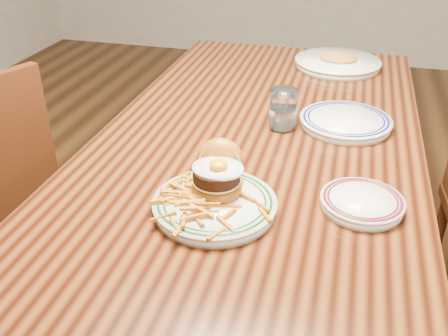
# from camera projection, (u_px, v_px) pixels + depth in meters

# --- Properties ---
(floor) EXTENTS (6.00, 6.00, 0.00)m
(floor) POSITION_uv_depth(u_px,v_px,m) (252.00, 325.00, 1.74)
(floor) COLOR black
(floor) RESTS_ON ground
(table) EXTENTS (0.85, 1.60, 0.75)m
(table) POSITION_uv_depth(u_px,v_px,m) (259.00, 160.00, 1.40)
(table) COLOR black
(table) RESTS_ON floor
(main_plate) EXTENTS (0.26, 0.27, 0.12)m
(main_plate) POSITION_uv_depth(u_px,v_px,m) (216.00, 193.00, 1.04)
(main_plate) COLOR white
(main_plate) RESTS_ON table
(side_plate) EXTENTS (0.17, 0.18, 0.03)m
(side_plate) POSITION_uv_depth(u_px,v_px,m) (362.00, 202.00, 1.04)
(side_plate) COLOR white
(side_plate) RESTS_ON table
(rear_plate) EXTENTS (0.25, 0.25, 0.03)m
(rear_plate) POSITION_uv_depth(u_px,v_px,m) (345.00, 121.00, 1.38)
(rear_plate) COLOR white
(rear_plate) RESTS_ON table
(water_glass) EXTENTS (0.07, 0.07, 0.11)m
(water_glass) POSITION_uv_depth(u_px,v_px,m) (283.00, 112.00, 1.36)
(water_glass) COLOR white
(water_glass) RESTS_ON table
(far_plate) EXTENTS (0.31, 0.31, 0.06)m
(far_plate) POSITION_uv_depth(u_px,v_px,m) (338.00, 63.00, 1.81)
(far_plate) COLOR white
(far_plate) RESTS_ON table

